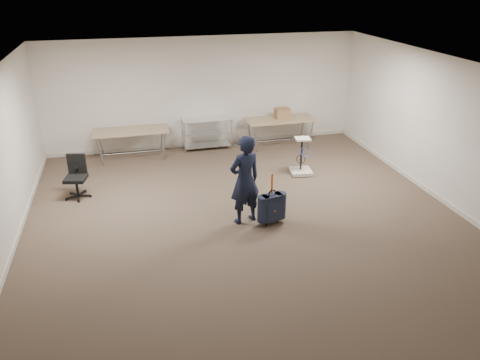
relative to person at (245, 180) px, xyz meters
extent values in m
plane|color=#403026|center=(0.03, -0.21, -0.83)|extent=(9.00, 9.00, 0.00)
plane|color=beige|center=(0.03, 4.29, 0.57)|extent=(8.00, 0.00, 8.00)
plane|color=beige|center=(0.03, -4.71, 0.57)|extent=(8.00, 0.00, 8.00)
plane|color=beige|center=(4.03, -0.21, 0.57)|extent=(0.00, 9.00, 9.00)
plane|color=silver|center=(0.03, -0.21, 1.97)|extent=(8.00, 8.00, 0.00)
cube|color=beige|center=(0.03, 4.28, -0.78)|extent=(8.00, 0.02, 0.10)
cube|color=beige|center=(-3.96, -0.21, -0.78)|extent=(0.02, 9.00, 0.10)
cube|color=beige|center=(4.02, -0.21, -0.78)|extent=(0.02, 9.00, 0.10)
cube|color=tan|center=(-1.87, 3.74, -0.12)|extent=(1.80, 0.75, 0.03)
cylinder|color=gray|center=(-1.87, 3.74, -0.68)|extent=(1.50, 0.02, 0.02)
cylinder|color=gray|center=(-2.62, 3.44, -0.48)|extent=(0.13, 0.04, 0.69)
cylinder|color=gray|center=(-1.12, 3.44, -0.48)|extent=(0.13, 0.04, 0.69)
cylinder|color=gray|center=(-2.62, 4.04, -0.48)|extent=(0.13, 0.04, 0.69)
cylinder|color=gray|center=(-1.12, 4.04, -0.48)|extent=(0.13, 0.04, 0.69)
cube|color=tan|center=(1.93, 3.74, -0.12)|extent=(1.80, 0.75, 0.03)
cylinder|color=gray|center=(1.93, 3.74, -0.68)|extent=(1.50, 0.02, 0.02)
cylinder|color=gray|center=(1.18, 3.44, -0.48)|extent=(0.13, 0.04, 0.69)
cylinder|color=gray|center=(2.68, 3.44, -0.48)|extent=(0.13, 0.04, 0.69)
cylinder|color=gray|center=(1.18, 4.04, -0.48)|extent=(0.13, 0.04, 0.69)
cylinder|color=gray|center=(2.68, 4.04, -0.48)|extent=(0.13, 0.04, 0.69)
cylinder|color=white|center=(-0.57, 3.76, -0.43)|extent=(0.02, 0.02, 0.80)
cylinder|color=white|center=(0.63, 3.76, -0.43)|extent=(0.02, 0.02, 0.80)
cylinder|color=white|center=(-0.57, 4.21, -0.43)|extent=(0.02, 0.02, 0.80)
cylinder|color=white|center=(0.63, 4.21, -0.43)|extent=(0.02, 0.02, 0.80)
cube|color=white|center=(0.03, 3.99, -0.73)|extent=(1.20, 0.45, 0.02)
cube|color=white|center=(0.03, 3.99, -0.38)|extent=(1.20, 0.45, 0.02)
cube|color=white|center=(0.03, 3.99, -0.05)|extent=(1.20, 0.45, 0.01)
imported|color=black|center=(0.00, 0.00, 0.00)|extent=(0.70, 0.56, 1.66)
cube|color=#161E32|center=(0.45, -0.22, -0.49)|extent=(0.39, 0.28, 0.49)
cube|color=black|center=(0.44, -0.20, -0.75)|extent=(0.35, 0.21, 0.03)
cylinder|color=black|center=(0.34, -0.24, -0.80)|extent=(0.04, 0.07, 0.07)
cylinder|color=black|center=(0.56, -0.20, -0.80)|extent=(0.04, 0.07, 0.07)
torus|color=black|center=(0.45, -0.22, -0.22)|extent=(0.16, 0.05, 0.16)
cube|color=#F1530C|center=(0.44, -0.20, -0.04)|extent=(0.03, 0.01, 0.38)
cylinder|color=black|center=(-3.05, 1.80, -0.79)|extent=(0.53, 0.53, 0.08)
cylinder|color=black|center=(-3.05, 1.80, -0.61)|extent=(0.05, 0.05, 0.35)
cube|color=black|center=(-3.05, 1.80, -0.42)|extent=(0.49, 0.49, 0.07)
cube|color=black|center=(-3.01, 1.99, -0.17)|extent=(0.37, 0.14, 0.43)
cube|color=beige|center=(1.81, 1.82, -0.78)|extent=(0.53, 0.53, 0.07)
cylinder|color=black|center=(1.62, 1.64, -0.81)|extent=(0.06, 0.06, 0.04)
cylinder|color=black|center=(1.81, 1.87, -0.36)|extent=(0.05, 0.05, 0.75)
cube|color=beige|center=(1.81, 1.82, 0.01)|extent=(0.36, 0.32, 0.04)
torus|color=blue|center=(1.85, 1.75, -0.27)|extent=(0.25, 0.13, 0.23)
cube|color=#905F43|center=(1.99, 3.77, 0.03)|extent=(0.37, 0.28, 0.27)
camera|label=1|loc=(-1.94, -7.34, 3.42)|focal=35.00mm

